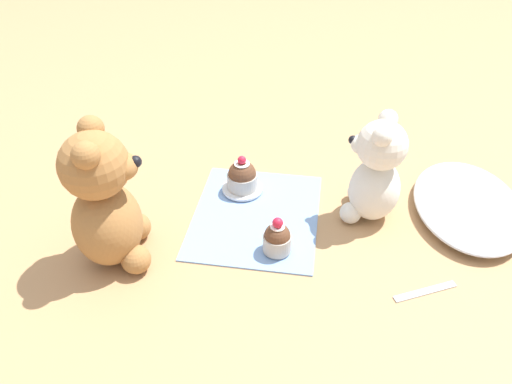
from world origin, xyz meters
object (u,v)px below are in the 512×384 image
object	(u,v)px
teddy_bear_cream	(375,173)
saucer_plate	(242,188)
teddy_bear_tan	(105,203)
cupcake_near_cream_bear	(277,238)
teaspoon	(425,291)
cupcake_near_tan_bear	(242,177)

from	to	relation	value
teddy_bear_cream	saucer_plate	bearing A→B (deg)	-85.60
teddy_bear_tan	cupcake_near_cream_bear	world-z (taller)	teddy_bear_tan
teddy_bear_cream	teaspoon	size ratio (longest dim) A/B	1.87
teddy_bear_cream	teddy_bear_tan	bearing A→B (deg)	-55.60
saucer_plate	teaspoon	bearing A→B (deg)	56.99
teddy_bear_cream	teddy_bear_tan	size ratio (longest dim) A/B	0.82
saucer_plate	teaspoon	distance (m)	0.39
cupcake_near_cream_bear	cupcake_near_tan_bear	distance (m)	0.18
teddy_bear_tan	cupcake_near_tan_bear	xyz separation A→B (m)	(-0.21, 0.18, -0.08)
cupcake_near_cream_bear	cupcake_near_tan_bear	world-z (taller)	cupcake_near_tan_bear
cupcake_near_tan_bear	teaspoon	xyz separation A→B (m)	(0.21, 0.33, -0.03)
cupcake_near_tan_bear	teaspoon	size ratio (longest dim) A/B	0.67
cupcake_near_cream_bear	teaspoon	xyz separation A→B (m)	(0.05, 0.24, -0.03)
saucer_plate	teaspoon	world-z (taller)	saucer_plate
cupcake_near_cream_bear	cupcake_near_tan_bear	size ratio (longest dim) A/B	0.95
cupcake_near_cream_bear	teaspoon	distance (m)	0.25
cupcake_near_cream_bear	teaspoon	size ratio (longest dim) A/B	0.64
cupcake_near_tan_bear	teaspoon	bearing A→B (deg)	56.99
teddy_bear_cream	saucer_plate	world-z (taller)	teddy_bear_cream
teddy_bear_cream	cupcake_near_tan_bear	world-z (taller)	teddy_bear_cream
teddy_bear_cream	saucer_plate	distance (m)	0.26
cupcake_near_tan_bear	teddy_bear_cream	bearing A→B (deg)	82.62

